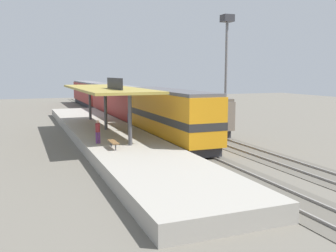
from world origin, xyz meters
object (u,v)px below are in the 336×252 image
(passenger_carriage_rear, at_px, (90,93))
(locomotive, at_px, (169,115))
(freight_car, at_px, (192,113))
(light_mast, at_px, (227,49))
(person_waiting, at_px, (129,120))
(passenger_carriage_front, at_px, (118,102))
(person_walking, at_px, (98,131))
(platform_bench, at_px, (113,142))

(passenger_carriage_rear, bearing_deg, locomotive, -90.00)
(freight_car, relative_size, light_mast, 1.03)
(freight_car, distance_m, person_waiting, 7.92)
(locomotive, relative_size, person_waiting, 8.44)
(locomotive, xyz_separation_m, passenger_carriage_front, (0.00, 18.00, -0.10))
(passenger_carriage_front, relative_size, person_walking, 11.70)
(platform_bench, xyz_separation_m, passenger_carriage_front, (6.00, 22.79, 0.97))
(light_mast, xyz_separation_m, person_walking, (-14.40, -6.59, -6.54))
(passenger_carriage_rear, bearing_deg, passenger_carriage_front, -90.00)
(platform_bench, height_order, light_mast, light_mast)
(passenger_carriage_rear, bearing_deg, person_waiting, -94.44)
(platform_bench, bearing_deg, passenger_carriage_front, 75.25)
(platform_bench, bearing_deg, passenger_carriage_rear, 82.16)
(passenger_carriage_front, relative_size, passenger_carriage_rear, 1.00)
(passenger_carriage_rear, xyz_separation_m, person_waiting, (-2.82, -36.37, -0.46))
(passenger_carriage_front, height_order, person_walking, passenger_carriage_front)
(platform_bench, xyz_separation_m, person_waiting, (3.18, 7.22, 0.51))
(passenger_carriage_rear, relative_size, freight_car, 1.67)
(person_waiting, bearing_deg, locomotive, -40.73)
(freight_car, relative_size, person_waiting, 7.02)
(platform_bench, xyz_separation_m, locomotive, (6.00, 4.79, 1.07))
(passenger_carriage_front, xyz_separation_m, person_walking, (-6.60, -20.54, -0.46))
(platform_bench, xyz_separation_m, person_walking, (-0.60, 2.25, 0.51))
(platform_bench, distance_m, freight_car, 14.58)
(passenger_carriage_rear, bearing_deg, person_walking, -99.07)
(locomotive, bearing_deg, person_walking, -158.96)
(person_waiting, xyz_separation_m, person_walking, (-3.78, -4.97, 0.00))
(passenger_carriage_front, xyz_separation_m, light_mast, (7.80, -13.95, 6.08))
(light_mast, bearing_deg, passenger_carriage_front, 119.21)
(person_walking, bearing_deg, freight_car, 34.64)
(person_walking, bearing_deg, locomotive, 21.04)
(passenger_carriage_rear, relative_size, person_waiting, 11.70)
(passenger_carriage_front, relative_size, light_mast, 1.71)
(platform_bench, height_order, person_walking, person_walking)
(passenger_carriage_rear, distance_m, person_walking, 41.87)
(light_mast, bearing_deg, person_waiting, -171.34)
(freight_car, bearing_deg, person_waiting, -159.54)
(passenger_carriage_rear, distance_m, freight_car, 33.92)
(platform_bench, height_order, passenger_carriage_front, passenger_carriage_front)
(platform_bench, height_order, passenger_carriage_rear, passenger_carriage_rear)
(locomotive, height_order, passenger_carriage_rear, locomotive)
(light_mast, height_order, person_walking, light_mast)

